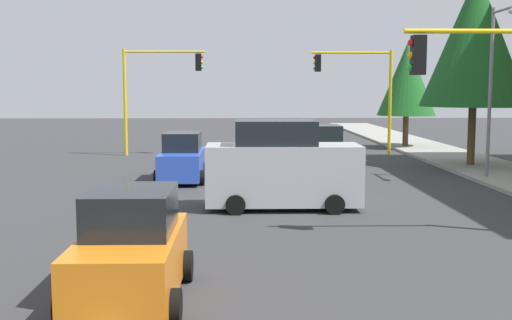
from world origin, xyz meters
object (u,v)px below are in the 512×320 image
(traffic_signal_near_left, at_px, (509,88))
(delivery_van_silver, at_px, (282,168))
(traffic_signal_far_right, at_px, (156,81))
(tree_roadside_mid, at_px, (475,40))
(car_blue, at_px, (182,159))
(tree_roadside_far, at_px, (407,79))
(car_orange, at_px, (131,251))
(car_green, at_px, (324,147))
(street_lamp_curbside, at_px, (495,74))
(traffic_signal_far_left, at_px, (360,81))

(traffic_signal_near_left, bearing_deg, delivery_van_silver, -126.85)
(delivery_van_silver, bearing_deg, traffic_signal_far_right, -159.31)
(tree_roadside_mid, relative_size, car_blue, 2.22)
(tree_roadside_far, height_order, car_orange, tree_roadside_far)
(tree_roadside_mid, height_order, car_blue, tree_roadside_mid)
(traffic_signal_far_right, bearing_deg, car_green, 63.09)
(traffic_signal_near_left, distance_m, street_lamp_curbside, 10.27)
(tree_roadside_mid, height_order, delivery_van_silver, tree_roadside_mid)
(tree_roadside_far, xyz_separation_m, delivery_van_silver, (20.00, -9.20, -3.09))
(tree_roadside_mid, bearing_deg, traffic_signal_far_right, -110.86)
(car_blue, bearing_deg, tree_roadside_far, 137.00)
(traffic_signal_near_left, bearing_deg, car_orange, -62.06)
(traffic_signal_far_right, relative_size, car_orange, 1.59)
(traffic_signal_far_right, height_order, traffic_signal_near_left, traffic_signal_far_right)
(delivery_van_silver, bearing_deg, street_lamp_curbside, 122.23)
(street_lamp_curbside, bearing_deg, car_orange, -40.59)
(car_orange, bearing_deg, tree_roadside_far, 156.48)
(traffic_signal_far_left, bearing_deg, traffic_signal_far_right, -90.00)
(traffic_signal_far_right, bearing_deg, car_orange, 6.55)
(traffic_signal_far_left, distance_m, car_green, 6.15)
(tree_roadside_mid, xyz_separation_m, car_green, (-1.49, -6.85, -5.15))
(tree_roadside_far, height_order, car_green, tree_roadside_far)
(tree_roadside_far, height_order, delivery_van_silver, tree_roadside_far)
(traffic_signal_far_right, distance_m, tree_roadside_far, 15.76)
(car_green, bearing_deg, car_orange, -16.86)
(tree_roadside_mid, relative_size, tree_roadside_far, 1.37)
(car_blue, relative_size, car_orange, 1.10)
(traffic_signal_far_right, relative_size, tree_roadside_mid, 0.65)
(traffic_signal_near_left, relative_size, tree_roadside_mid, 0.58)
(tree_roadside_far, relative_size, car_orange, 1.78)
(tree_roadside_mid, bearing_deg, tree_roadside_far, -177.14)
(tree_roadside_far, xyz_separation_m, car_green, (8.51, -6.35, -3.47))
(traffic_signal_near_left, relative_size, tree_roadside_far, 0.79)
(traffic_signal_near_left, height_order, car_blue, traffic_signal_near_left)
(car_blue, bearing_deg, traffic_signal_far_left, 137.11)
(tree_roadside_mid, xyz_separation_m, car_orange, (18.54, -12.92, -5.15))
(street_lamp_curbside, relative_size, car_blue, 1.69)
(tree_roadside_far, relative_size, car_blue, 1.62)
(traffic_signal_far_left, xyz_separation_m, car_green, (4.51, -2.59, -3.29))
(street_lamp_curbside, xyz_separation_m, delivery_van_silver, (5.61, -8.90, -3.07))
(traffic_signal_far_left, height_order, delivery_van_silver, traffic_signal_far_left)
(tree_roadside_far, bearing_deg, car_blue, -43.00)
(traffic_signal_far_left, relative_size, tree_roadside_mid, 0.65)
(traffic_signal_near_left, relative_size, car_green, 1.35)
(tree_roadside_far, xyz_separation_m, car_orange, (28.54, -12.42, -3.48))
(delivery_van_silver, xyz_separation_m, car_green, (-11.49, 2.85, -0.39))
(traffic_signal_far_right, xyz_separation_m, car_green, (4.51, 8.89, -3.31))
(tree_roadside_far, bearing_deg, car_orange, -23.52)
(traffic_signal_far_left, bearing_deg, delivery_van_silver, -18.77)
(street_lamp_curbside, height_order, car_blue, street_lamp_curbside)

